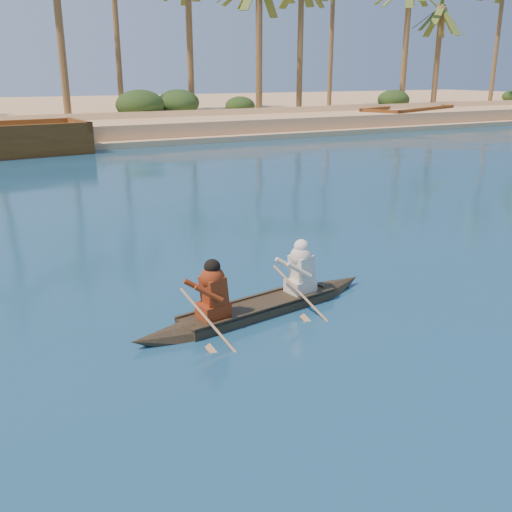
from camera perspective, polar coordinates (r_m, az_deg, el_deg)
ground at (r=18.73m, az=16.38°, el=3.46°), size 160.00×160.00×0.00m
sandy_embankment at (r=61.31m, az=-16.15°, el=13.52°), size 150.00×51.00×1.50m
palm_grove at (r=49.76m, az=-13.80°, el=21.49°), size 110.00×14.00×16.00m
shrub_cluster at (r=46.37m, az=-12.05°, el=13.48°), size 100.00×6.00×2.40m
canoe at (r=10.96m, az=0.32°, el=-4.32°), size 5.43×1.54×1.48m
barge_right at (r=54.25m, az=15.00°, el=13.26°), size 11.56×7.44×1.83m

